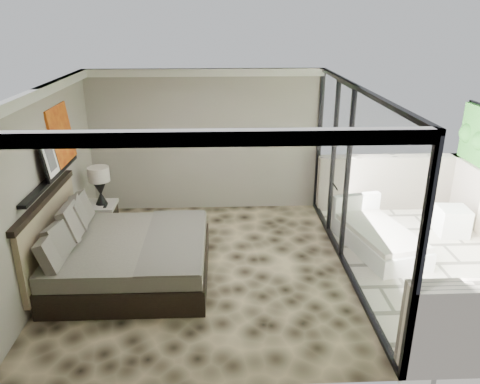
{
  "coord_description": "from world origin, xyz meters",
  "views": [
    {
      "loc": [
        0.31,
        -6.45,
        3.75
      ],
      "look_at": [
        0.59,
        0.4,
        1.13
      ],
      "focal_mm": 35.0,
      "sensor_mm": 36.0,
      "label": 1
    }
  ],
  "objects_px": {
    "bed": "(124,255)",
    "ottoman": "(452,221)",
    "nightstand": "(101,216)",
    "lounger": "(377,237)",
    "table_lamp": "(99,181)"
  },
  "relations": [
    {
      "from": "nightstand",
      "to": "ottoman",
      "type": "distance_m",
      "value": 6.38
    },
    {
      "from": "table_lamp",
      "to": "lounger",
      "type": "height_order",
      "value": "table_lamp"
    },
    {
      "from": "nightstand",
      "to": "lounger",
      "type": "bearing_deg",
      "value": -22.21
    },
    {
      "from": "nightstand",
      "to": "lounger",
      "type": "distance_m",
      "value": 4.93
    },
    {
      "from": "table_lamp",
      "to": "lounger",
      "type": "xyz_separation_m",
      "value": [
        4.8,
        -0.94,
        -0.75
      ]
    },
    {
      "from": "bed",
      "to": "table_lamp",
      "type": "xyz_separation_m",
      "value": [
        -0.71,
        1.7,
        0.59
      ]
    },
    {
      "from": "nightstand",
      "to": "table_lamp",
      "type": "height_order",
      "value": "table_lamp"
    },
    {
      "from": "bed",
      "to": "ottoman",
      "type": "bearing_deg",
      "value": 12.64
    },
    {
      "from": "bed",
      "to": "nightstand",
      "type": "bearing_deg",
      "value": 113.89
    },
    {
      "from": "nightstand",
      "to": "table_lamp",
      "type": "xyz_separation_m",
      "value": [
        0.04,
        0.02,
        0.68
      ]
    },
    {
      "from": "bed",
      "to": "lounger",
      "type": "relative_size",
      "value": 1.19
    },
    {
      "from": "table_lamp",
      "to": "ottoman",
      "type": "distance_m",
      "value": 6.38
    },
    {
      "from": "lounger",
      "to": "bed",
      "type": "bearing_deg",
      "value": 177.42
    },
    {
      "from": "bed",
      "to": "ottoman",
      "type": "relative_size",
      "value": 4.54
    },
    {
      "from": "ottoman",
      "to": "lounger",
      "type": "height_order",
      "value": "lounger"
    }
  ]
}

